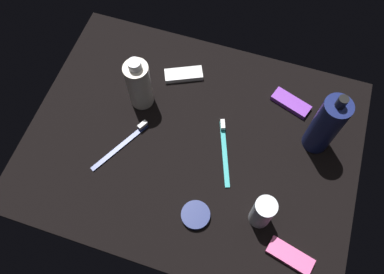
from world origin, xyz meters
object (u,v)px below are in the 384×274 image
at_px(snack_bar_white, 184,75).
at_px(snack_bar_pink, 290,256).
at_px(cream_tin_left, 196,215).
at_px(snack_bar_purple, 291,103).
at_px(toothbrush_navy, 123,143).
at_px(bodywash_bottle, 139,84).
at_px(deodorant_stick, 262,212).
at_px(lotion_bottle, 326,125).
at_px(toothbrush_teal, 224,149).

relative_size(snack_bar_white, snack_bar_pink, 1.00).
bearing_deg(cream_tin_left, snack_bar_purple, 67.75).
bearing_deg(toothbrush_navy, bodywash_bottle, 90.76).
height_order(bodywash_bottle, toothbrush_navy, bodywash_bottle).
relative_size(toothbrush_navy, snack_bar_pink, 1.58).
height_order(deodorant_stick, snack_bar_purple, deodorant_stick).
xyz_separation_m(lotion_bottle, cream_tin_left, (-0.23, -0.28, -0.09)).
height_order(lotion_bottle, snack_bar_white, lotion_bottle).
bearing_deg(bodywash_bottle, lotion_bottle, 2.35).
bearing_deg(snack_bar_white, deodorant_stick, -72.63).
relative_size(deodorant_stick, toothbrush_navy, 0.66).
relative_size(toothbrush_teal, snack_bar_purple, 1.66).
relative_size(deodorant_stick, toothbrush_teal, 0.63).
distance_m(snack_bar_white, snack_bar_pink, 0.54).
height_order(lotion_bottle, cream_tin_left, lotion_bottle).
xyz_separation_m(deodorant_stick, snack_bar_purple, (0.01, 0.33, -0.05)).
relative_size(bodywash_bottle, snack_bar_pink, 1.63).
height_order(snack_bar_white, snack_bar_purple, same).
height_order(snack_bar_white, snack_bar_pink, same).
height_order(bodywash_bottle, snack_bar_purple, bodywash_bottle).
xyz_separation_m(toothbrush_teal, snack_bar_pink, (0.21, -0.21, 0.00)).
bearing_deg(snack_bar_pink, deodorant_stick, 157.65).
distance_m(bodywash_bottle, toothbrush_teal, 0.27).
bearing_deg(cream_tin_left, snack_bar_pink, -5.65).
xyz_separation_m(bodywash_bottle, snack_bar_purple, (0.38, 0.11, -0.07)).
relative_size(bodywash_bottle, deodorant_stick, 1.56).
bearing_deg(toothbrush_navy, toothbrush_teal, 14.77).
xyz_separation_m(toothbrush_teal, snack_bar_white, (-0.17, 0.18, 0.00)).
relative_size(toothbrush_navy, snack_bar_purple, 1.58).
height_order(bodywash_bottle, cream_tin_left, bodywash_bottle).
xyz_separation_m(toothbrush_navy, snack_bar_purple, (0.38, 0.25, 0.00)).
bearing_deg(cream_tin_left, lotion_bottle, 50.02).
bearing_deg(deodorant_stick, lotion_bottle, 69.27).
xyz_separation_m(toothbrush_teal, toothbrush_navy, (-0.25, -0.07, 0.00)).
xyz_separation_m(lotion_bottle, toothbrush_teal, (-0.21, -0.09, -0.09)).
distance_m(deodorant_stick, snack_bar_pink, 0.12).
height_order(lotion_bottle, snack_bar_purple, lotion_bottle).
bearing_deg(toothbrush_teal, snack_bar_pink, -44.42).
distance_m(deodorant_stick, toothbrush_teal, 0.20).
bearing_deg(bodywash_bottle, snack_bar_white, 52.75).
xyz_separation_m(bodywash_bottle, cream_tin_left, (0.23, -0.26, -0.07)).
xyz_separation_m(lotion_bottle, toothbrush_navy, (-0.46, -0.16, -0.09)).
xyz_separation_m(bodywash_bottle, toothbrush_navy, (0.00, -0.14, -0.07)).
bearing_deg(snack_bar_pink, bodywash_bottle, 162.75).
bearing_deg(lotion_bottle, cream_tin_left, -129.98).
relative_size(snack_bar_purple, snack_bar_pink, 1.00).
relative_size(lotion_bottle, cream_tin_left, 3.15).
xyz_separation_m(lotion_bottle, snack_bar_white, (-0.38, 0.09, -0.09)).
height_order(snack_bar_pink, cream_tin_left, same).
xyz_separation_m(deodorant_stick, cream_tin_left, (-0.14, -0.04, -0.05)).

